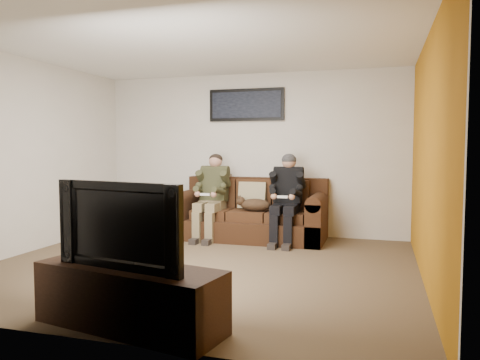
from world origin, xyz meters
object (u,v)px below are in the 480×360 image
(sofa, at_px, (252,216))
(person_left, at_px, (212,191))
(framed_poster, at_px, (246,105))
(television, at_px, (128,224))
(tv_stand, at_px, (129,297))
(cat, at_px, (254,204))
(person_right, at_px, (287,193))

(sofa, height_order, person_left, person_left)
(framed_poster, distance_m, television, 4.36)
(framed_poster, xyz_separation_m, tv_stand, (0.25, -4.17, -1.86))
(cat, height_order, framed_poster, framed_poster)
(sofa, distance_m, cat, 0.31)
(cat, distance_m, framed_poster, 1.68)
(sofa, distance_m, person_left, 0.73)
(framed_poster, relative_size, tv_stand, 0.80)
(sofa, xyz_separation_m, framed_poster, (-0.20, 0.38, 1.75))
(sofa, xyz_separation_m, tv_stand, (0.05, -3.78, -0.11))
(person_right, distance_m, tv_stand, 3.67)
(sofa, height_order, cat, sofa)
(tv_stand, distance_m, television, 0.58)
(person_left, distance_m, framed_poster, 1.53)
(person_right, distance_m, framed_poster, 1.67)
(person_left, xyz_separation_m, television, (0.63, -3.59, 0.08))
(sofa, bearing_deg, tv_stand, -89.27)
(person_right, relative_size, cat, 2.00)
(tv_stand, bearing_deg, framed_poster, 104.18)
(tv_stand, bearing_deg, television, 100.77)
(sofa, distance_m, tv_stand, 3.78)
(person_right, height_order, cat, person_right)
(sofa, height_order, person_right, person_right)
(person_left, height_order, cat, person_left)
(person_left, xyz_separation_m, person_right, (1.17, 0.00, 0.00))
(person_left, xyz_separation_m, tv_stand, (0.63, -3.59, -0.50))
(tv_stand, xyz_separation_m, television, (0.00, 0.00, 0.58))
(cat, relative_size, television, 0.57)
(cat, bearing_deg, television, -90.75)
(person_right, xyz_separation_m, cat, (-0.49, -0.03, -0.19))
(cat, height_order, tv_stand, cat)
(television, bearing_deg, person_right, 92.25)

